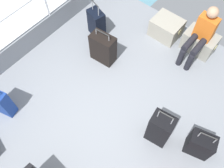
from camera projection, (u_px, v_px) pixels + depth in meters
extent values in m
cube|color=gray|center=(112.00, 114.00, 4.30)|extent=(4.40, 5.20, 0.06)
cube|color=gray|center=(26.00, 43.00, 4.78)|extent=(0.06, 5.20, 0.45)
cylinder|color=silver|center=(49.00, 13.00, 4.81)|extent=(0.04, 0.04, 1.00)
cylinder|color=silver|center=(12.00, 13.00, 4.11)|extent=(0.04, 4.16, 0.04)
cube|color=#9E9989|center=(166.00, 28.00, 5.02)|extent=(0.58, 0.48, 0.40)
torus|color=tan|center=(155.00, 18.00, 5.04)|extent=(0.02, 0.12, 0.12)
torus|color=tan|center=(180.00, 32.00, 4.85)|extent=(0.02, 0.12, 0.12)
cube|color=gray|center=(200.00, 42.00, 4.82)|extent=(0.62, 0.41, 0.41)
torus|color=tan|center=(187.00, 31.00, 4.85)|extent=(0.02, 0.12, 0.12)
torus|color=tan|center=(216.00, 48.00, 4.65)|extent=(0.02, 0.12, 0.12)
cube|color=orange|center=(206.00, 28.00, 4.42)|extent=(0.34, 0.20, 0.48)
sphere|color=tan|center=(213.00, 12.00, 4.11)|extent=(0.20, 0.20, 0.20)
cylinder|color=black|center=(198.00, 47.00, 4.44)|extent=(0.12, 0.40, 0.12)
cylinder|color=black|center=(189.00, 62.00, 4.58)|extent=(0.11, 0.11, 0.41)
cylinder|color=black|center=(190.00, 42.00, 4.50)|extent=(0.12, 0.40, 0.12)
cylinder|color=black|center=(181.00, 57.00, 4.63)|extent=(0.11, 0.11, 0.41)
cube|color=navy|center=(0.00, 102.00, 4.06)|extent=(0.43, 0.28, 0.58)
cube|color=silver|center=(1.00, 93.00, 4.00)|extent=(0.05, 0.02, 0.08)
cube|color=black|center=(103.00, 48.00, 4.61)|extent=(0.48, 0.30, 0.62)
cylinder|color=#A5A8AD|center=(96.00, 32.00, 4.33)|extent=(0.02, 0.02, 0.12)
cylinder|color=#A5A8AD|center=(109.00, 38.00, 4.25)|extent=(0.02, 0.02, 0.12)
cylinder|color=#2D2D2D|center=(102.00, 33.00, 4.24)|extent=(0.30, 0.05, 0.02)
cube|color=green|center=(107.00, 41.00, 4.60)|extent=(0.05, 0.01, 0.08)
cube|color=black|center=(97.00, 23.00, 4.95)|extent=(0.39, 0.31, 0.59)
cylinder|color=#A5A8AD|center=(92.00, 5.00, 4.65)|extent=(0.02, 0.02, 0.21)
cylinder|color=#A5A8AD|center=(98.00, 11.00, 4.57)|extent=(0.02, 0.02, 0.21)
cylinder|color=#2D2D2D|center=(95.00, 4.00, 4.52)|extent=(0.22, 0.08, 0.02)
cube|color=white|center=(101.00, 17.00, 4.91)|extent=(0.05, 0.02, 0.08)
cube|color=black|center=(160.00, 129.00, 3.76)|extent=(0.38, 0.30, 0.71)
cylinder|color=#A5A8AD|center=(158.00, 114.00, 3.40)|extent=(0.02, 0.02, 0.18)
cylinder|color=#A5A8AD|center=(172.00, 121.00, 3.34)|extent=(0.02, 0.02, 0.18)
cylinder|color=#2D2D2D|center=(167.00, 115.00, 3.29)|extent=(0.23, 0.05, 0.02)
cube|color=green|center=(165.00, 120.00, 3.74)|extent=(0.05, 0.01, 0.08)
cube|color=black|center=(200.00, 145.00, 3.73)|extent=(0.42, 0.33, 0.52)
cylinder|color=#A5A8AD|center=(199.00, 134.00, 3.47)|extent=(0.02, 0.02, 0.15)
cylinder|color=#A5A8AD|center=(215.00, 141.00, 3.42)|extent=(0.02, 0.02, 0.15)
cylinder|color=#2D2D2D|center=(209.00, 136.00, 3.38)|extent=(0.24, 0.08, 0.02)
cube|color=white|center=(203.00, 136.00, 3.75)|extent=(0.05, 0.02, 0.08)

